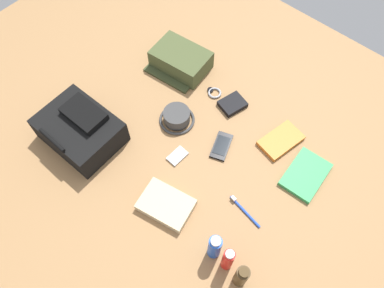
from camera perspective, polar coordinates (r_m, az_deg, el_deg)
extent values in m
cube|color=#9B7045|center=(1.57, 0.00, -0.92)|extent=(2.64, 2.02, 0.02)
cube|color=black|center=(1.61, -16.85, 2.04)|extent=(0.33, 0.26, 0.12)
cube|color=black|center=(1.56, -16.37, 4.51)|extent=(0.18, 0.12, 0.03)
cylinder|color=black|center=(1.53, -20.79, 0.57)|extent=(0.14, 0.02, 0.02)
cube|color=#47512D|center=(1.79, -1.70, 12.87)|extent=(0.28, 0.20, 0.10)
cube|color=#394124|center=(1.78, -3.78, 10.22)|extent=(0.25, 0.09, 0.01)
cylinder|color=#3F3F3F|center=(1.61, -2.37, 4.32)|extent=(0.12, 0.12, 0.05)
torus|color=#3F3F3F|center=(1.63, -2.34, 3.77)|extent=(0.16, 0.16, 0.01)
cylinder|color=#473319|center=(1.33, 7.59, -19.59)|extent=(0.05, 0.05, 0.14)
cylinder|color=#473319|center=(1.26, 8.03, -18.98)|extent=(0.03, 0.03, 0.01)
cylinder|color=red|center=(1.33, 5.53, -17.33)|extent=(0.04, 0.04, 0.15)
cylinder|color=silver|center=(1.25, 5.87, -16.54)|extent=(0.03, 0.03, 0.01)
cylinder|color=blue|center=(1.34, 3.50, -15.59)|extent=(0.05, 0.05, 0.15)
cylinder|color=silver|center=(1.26, 3.70, -14.73)|extent=(0.04, 0.04, 0.01)
cube|color=#2D934C|center=(1.57, 17.11, -4.52)|extent=(0.15, 0.21, 0.02)
cube|color=white|center=(1.57, 17.09, -4.56)|extent=(0.15, 0.21, 0.01)
cube|color=orange|center=(1.62, 13.54, 0.55)|extent=(0.14, 0.20, 0.02)
cube|color=white|center=(1.62, 13.52, 0.50)|extent=(0.14, 0.19, 0.01)
cube|color=black|center=(1.57, 4.56, -0.32)|extent=(0.11, 0.15, 0.01)
cube|color=black|center=(1.56, 4.58, -0.20)|extent=(0.08, 0.10, 0.00)
cube|color=#B7B7BC|center=(1.54, -2.26, -1.86)|extent=(0.06, 0.09, 0.01)
cylinder|color=silver|center=(1.54, -1.90, -1.40)|extent=(0.03, 0.03, 0.00)
torus|color=#99999E|center=(1.72, 3.52, 7.87)|extent=(0.06, 0.06, 0.01)
cylinder|color=black|center=(1.73, 2.85, 8.33)|extent=(0.03, 0.03, 0.01)
cylinder|color=blue|center=(1.46, 8.16, -10.28)|extent=(0.16, 0.03, 0.01)
cube|color=white|center=(1.46, 6.43, -8.32)|extent=(0.02, 0.01, 0.01)
cube|color=black|center=(1.68, 6.26, 6.14)|extent=(0.12, 0.13, 0.02)
cube|color=#C6B289|center=(1.45, -4.03, -9.31)|extent=(0.23, 0.18, 0.04)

